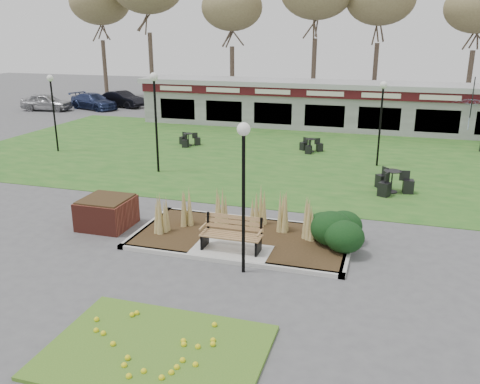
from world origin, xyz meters
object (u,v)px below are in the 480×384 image
(lamp_post_mid_left, at_px, (155,101))
(patio_umbrella, at_px, (470,114))
(car_black, at_px, (122,99))
(park_bench, at_px, (232,233))
(car_silver, at_px, (46,102))
(brick_planter, at_px, (107,212))
(car_blue, at_px, (94,101))
(bistro_set_a, at_px, (189,141))
(food_pavilion, at_px, (328,105))
(lamp_post_near_left, at_px, (244,166))
(bistro_set_c, at_px, (391,185))
(bistro_set_b, at_px, (310,147))
(lamp_post_mid_right, at_px, (382,105))
(lamp_post_far_left, at_px, (52,96))

(lamp_post_mid_left, bearing_deg, patio_umbrella, 37.86)
(lamp_post_mid_left, distance_m, car_black, 20.55)
(park_bench, height_order, car_silver, car_silver)
(brick_planter, relative_size, car_blue, 0.35)
(park_bench, distance_m, bistro_set_a, 13.97)
(park_bench, bearing_deg, lamp_post_mid_left, 128.60)
(car_silver, xyz_separation_m, car_black, (4.64, 3.35, -0.01))
(brick_planter, xyz_separation_m, patio_umbrella, (12.40, 17.00, 1.08))
(food_pavilion, relative_size, lamp_post_mid_left, 5.75)
(car_black, bearing_deg, lamp_post_near_left, -130.68)
(lamp_post_mid_left, height_order, bistro_set_a, lamp_post_mid_left)
(lamp_post_mid_left, bearing_deg, bistro_set_c, -0.60)
(bistro_set_b, bearing_deg, car_blue, 152.84)
(car_black, bearing_deg, bistro_set_b, -109.09)
(bistro_set_a, xyz_separation_m, car_blue, (-12.11, 10.00, 0.38))
(lamp_post_mid_right, relative_size, bistro_set_c, 2.40)
(bistro_set_b, distance_m, car_blue, 20.93)
(lamp_post_near_left, xyz_separation_m, bistro_set_a, (-7.07, 13.45, -2.60))
(car_black, bearing_deg, brick_planter, -137.37)
(lamp_post_near_left, relative_size, lamp_post_far_left, 1.01)
(bistro_set_b, distance_m, patio_umbrella, 9.41)
(bistro_set_b, distance_m, car_silver, 23.11)
(lamp_post_near_left, xyz_separation_m, lamp_post_far_left, (-12.97, 10.25, -0.03))
(bistro_set_a, bearing_deg, park_bench, -62.59)
(lamp_post_far_left, xyz_separation_m, patio_umbrella, (20.33, 8.55, -1.25))
(lamp_post_far_left, height_order, car_black, lamp_post_far_left)
(bistro_set_a, height_order, car_black, car_black)
(bistro_set_c, bearing_deg, park_bench, -120.61)
(lamp_post_mid_right, bearing_deg, park_bench, -107.51)
(car_blue, bearing_deg, brick_planter, -127.59)
(food_pavilion, bearing_deg, lamp_post_far_left, -139.57)
(lamp_post_mid_right, height_order, bistro_set_c, lamp_post_mid_right)
(lamp_post_near_left, bearing_deg, bistro_set_b, 92.28)
(lamp_post_mid_left, xyz_separation_m, lamp_post_far_left, (-6.65, 2.09, -0.31))
(park_bench, bearing_deg, car_black, 125.18)
(park_bench, relative_size, lamp_post_mid_left, 0.40)
(lamp_post_far_left, distance_m, bistro_set_a, 7.19)
(brick_planter, xyz_separation_m, lamp_post_far_left, (-7.93, 8.45, 2.33))
(park_bench, xyz_separation_m, car_black, (-16.99, 24.10, 0.05))
(car_silver, bearing_deg, park_bench, -140.52)
(brick_planter, height_order, bistro_set_c, brick_planter)
(car_blue, bearing_deg, bistro_set_a, -110.29)
(bistro_set_a, xyz_separation_m, car_silver, (-15.20, 8.35, 0.41))
(brick_planter, relative_size, lamp_post_mid_left, 0.35)
(bistro_set_a, bearing_deg, bistro_set_b, 3.94)
(park_bench, relative_size, lamp_post_mid_right, 0.45)
(bistro_set_c, relative_size, car_blue, 0.37)
(bistro_set_b, height_order, car_blue, car_blue)
(bistro_set_a, bearing_deg, car_blue, 140.45)
(bistro_set_c, distance_m, car_black, 27.18)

